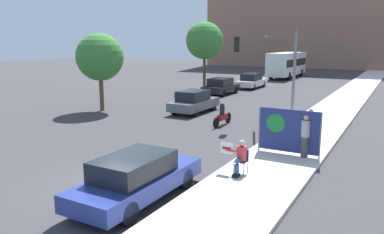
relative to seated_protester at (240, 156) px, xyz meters
name	(u,v)px	position (x,y,z in m)	size (l,w,h in m)	color
ground_plane	(117,188)	(-3.06, -2.87, -0.77)	(160.00, 160.00, 0.00)	#38383A
sidewalk_curb	(326,118)	(0.70, 12.13, -0.70)	(3.04, 90.00, 0.13)	beige
seated_protester	(240,156)	(0.00, 0.00, 0.00)	(0.96, 0.77, 1.18)	#474C56
jogger_on_sidewalk	(305,136)	(1.49, 3.07, 0.23)	(0.34, 0.34, 1.70)	#424247
pedestrian_behind	(310,126)	(1.21, 5.20, 0.18)	(0.34, 0.34, 1.60)	#334775
protest_banner	(288,131)	(0.80, 3.10, 0.35)	(2.53, 0.06, 1.85)	slate
traffic_light_pole	(271,61)	(-1.81, 8.62, 2.85)	(3.23, 3.00, 5.09)	slate
parked_car_curbside	(137,177)	(-1.93, -3.26, -0.07)	(1.79, 4.64, 1.39)	navy
car_on_road_nearest	(194,102)	(-7.40, 9.90, -0.02)	(1.78, 4.14, 1.50)	#565B60
car_on_road_midblock	(221,86)	(-9.66, 18.84, -0.03)	(1.88, 4.36, 1.48)	black
car_on_road_distant	(252,81)	(-8.95, 24.74, -0.02)	(1.74, 4.71, 1.50)	white
city_bus_on_road	(287,63)	(-9.05, 37.91, 1.13)	(2.58, 10.11, 3.30)	silver
motorcycle_on_road	(222,116)	(-4.07, 7.26, -0.22)	(0.28, 2.20, 1.28)	maroon
street_tree_near_curb	(100,57)	(-13.26, 7.42, 2.87)	(3.18, 3.18, 5.24)	brown
street_tree_midblock	(205,41)	(-12.01, 20.11, 4.00)	(3.50, 3.50, 6.54)	brown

